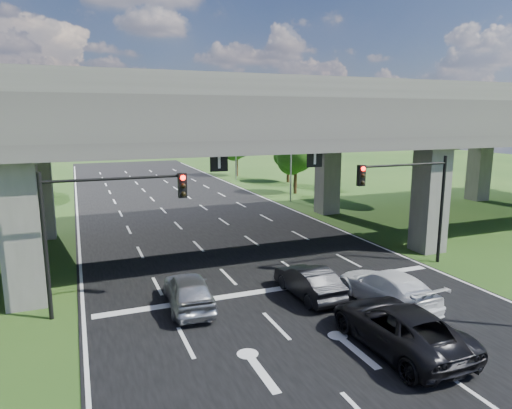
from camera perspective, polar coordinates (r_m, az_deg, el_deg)
ground at (r=19.23m, az=7.58°, el=-14.00°), size 160.00×160.00×0.00m
road at (r=27.80m, az=-2.56°, el=-5.94°), size 18.00×120.00×0.03m
overpass at (r=28.50m, az=-4.05°, el=10.59°), size 80.00×15.00×10.00m
signal_right at (r=25.53m, az=18.91°, el=1.58°), size 5.76×0.54×6.00m
signal_left at (r=19.50m, az=-18.75°, el=-1.16°), size 5.76×0.54×6.00m
streetlight_far at (r=43.47m, az=3.95°, el=7.97°), size 3.38×0.25×10.00m
streetlight_beyond at (r=58.30m, az=-2.94°, el=8.73°), size 3.38×0.25×10.00m
tree_left_near at (r=41.61m, az=-29.04°, el=5.08°), size 4.50×4.50×7.80m
tree_left_far at (r=57.38m, az=-26.15°, el=6.89°), size 4.80×4.80×8.32m
tree_right_near at (r=48.44m, az=5.04°, el=6.65°), size 4.20×4.20×7.28m
tree_right_mid at (r=56.94m, az=4.11°, el=6.97°), size 3.91×3.90×6.76m
tree_right_far at (r=62.76m, az=-2.42°, el=7.95°), size 4.50×4.50×7.80m
car_silver at (r=19.98m, az=-8.43°, el=-10.57°), size 2.11×4.58×1.52m
car_dark at (r=21.06m, az=6.56°, el=-9.54°), size 1.60×4.33×1.41m
car_white at (r=20.83m, az=15.99°, el=-9.98°), size 2.47×5.36×1.52m
car_trailing at (r=17.32m, az=17.43°, el=-14.36°), size 2.67×5.72×1.58m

